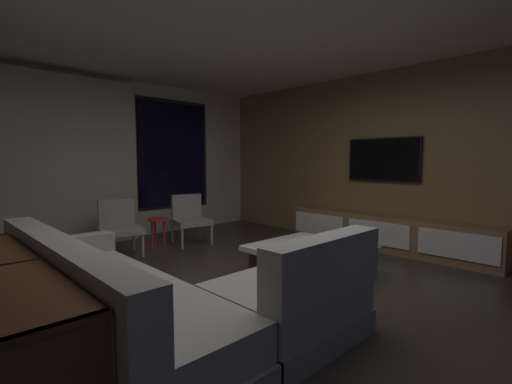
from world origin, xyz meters
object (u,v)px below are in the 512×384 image
(side_stool, at_px, (158,224))
(mounted_tv, at_px, (383,160))
(coffee_table, at_px, (310,261))
(console_table_behind_couch, at_px, (5,320))
(accent_chair_by_curtain, at_px, (119,224))
(media_console, at_px, (388,234))
(book_stack_on_coffee_table, at_px, (317,244))
(sectional_couch, at_px, (160,304))
(accent_chair_near_window, at_px, (190,216))

(side_stool, xyz_separation_m, mounted_tv, (2.55, -2.31, 0.98))
(coffee_table, relative_size, console_table_behind_couch, 0.55)
(accent_chair_by_curtain, height_order, media_console, accent_chair_by_curtain)
(coffee_table, distance_m, console_table_behind_couch, 2.91)
(book_stack_on_coffee_table, relative_size, console_table_behind_couch, 0.13)
(sectional_couch, relative_size, accent_chair_by_curtain, 3.21)
(mounted_tv, bearing_deg, media_console, -132.45)
(side_stool, bearing_deg, book_stack_on_coffee_table, -76.03)
(accent_chair_by_curtain, distance_m, mounted_tv, 4.03)
(accent_chair_near_window, height_order, mounted_tv, mounted_tv)
(accent_chair_by_curtain, xyz_separation_m, mounted_tv, (3.13, -2.36, 0.92))
(sectional_couch, distance_m, console_table_behind_couch, 0.93)
(sectional_couch, distance_m, media_console, 3.77)
(book_stack_on_coffee_table, xyz_separation_m, mounted_tv, (1.93, 0.20, 0.96))
(sectional_couch, distance_m, book_stack_on_coffee_table, 2.03)
(accent_chair_by_curtain, bearing_deg, book_stack_on_coffee_table, -64.86)
(book_stack_on_coffee_table, xyz_separation_m, console_table_behind_couch, (-2.94, 0.04, 0.03))
(media_console, bearing_deg, console_table_behind_couch, 179.48)
(accent_chair_near_window, bearing_deg, mounted_tv, -48.52)
(book_stack_on_coffee_table, relative_size, accent_chair_near_window, 0.36)
(mounted_tv, height_order, console_table_behind_couch, mounted_tv)
(accent_chair_near_window, height_order, accent_chair_by_curtain, same)
(sectional_couch, height_order, mounted_tv, mounted_tv)
(console_table_behind_couch, bearing_deg, mounted_tv, 1.83)
(media_console, distance_m, mounted_tv, 1.13)
(accent_chair_by_curtain, bearing_deg, accent_chair_near_window, -4.83)
(coffee_table, xyz_separation_m, accent_chair_near_window, (-0.04, 2.40, 0.25))
(book_stack_on_coffee_table, xyz_separation_m, accent_chair_near_window, (-0.08, 2.47, 0.05))
(side_stool, height_order, mounted_tv, mounted_tv)
(coffee_table, bearing_deg, sectional_couch, -175.61)
(book_stack_on_coffee_table, height_order, console_table_behind_couch, console_table_behind_couch)
(accent_chair_near_window, distance_m, mounted_tv, 3.16)
(side_stool, distance_m, media_console, 3.45)
(coffee_table, distance_m, media_console, 1.79)
(console_table_behind_couch, bearing_deg, accent_chair_by_curtain, 55.44)
(book_stack_on_coffee_table, distance_m, mounted_tv, 2.16)
(sectional_couch, height_order, book_stack_on_coffee_table, sectional_couch)
(accent_chair_near_window, xyz_separation_m, side_stool, (-0.55, 0.04, -0.06))
(accent_chair_near_window, xyz_separation_m, mounted_tv, (2.00, -2.27, 0.92))
(sectional_couch, height_order, side_stool, sectional_couch)
(coffee_table, distance_m, side_stool, 2.52)
(accent_chair_by_curtain, relative_size, mounted_tv, 0.68)
(sectional_couch, distance_m, accent_chair_by_curtain, 2.78)
(accent_chair_by_curtain, xyz_separation_m, media_console, (2.95, -2.56, -0.18))
(coffee_table, relative_size, mounted_tv, 1.01)
(mounted_tv, xyz_separation_m, console_table_behind_couch, (-4.86, -0.16, -0.93))
(accent_chair_by_curtain, xyz_separation_m, side_stool, (0.58, -0.05, -0.06))
(sectional_couch, distance_m, mounted_tv, 4.10)
(coffee_table, relative_size, book_stack_on_coffee_table, 4.14)
(side_stool, distance_m, console_table_behind_couch, 3.38)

